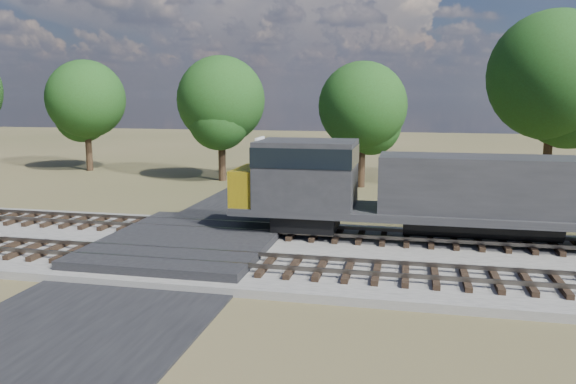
# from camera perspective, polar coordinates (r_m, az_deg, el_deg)

# --- Properties ---
(ground) EXTENTS (160.00, 160.00, 0.00)m
(ground) POSITION_cam_1_polar(r_m,az_deg,el_deg) (23.94, -10.33, -6.18)
(ground) COLOR #454726
(ground) RESTS_ON ground
(ballast_bed) EXTENTS (140.00, 10.00, 0.30)m
(ballast_bed) POSITION_cam_1_polar(r_m,az_deg,el_deg) (22.66, 14.44, -6.87)
(ballast_bed) COLOR gray
(ballast_bed) RESTS_ON ground
(road) EXTENTS (7.00, 60.00, 0.08)m
(road) POSITION_cam_1_polar(r_m,az_deg,el_deg) (23.93, -10.33, -6.09)
(road) COLOR black
(road) RESTS_ON ground
(crossing_panel) EXTENTS (7.00, 9.00, 0.62)m
(crossing_panel) POSITION_cam_1_polar(r_m,az_deg,el_deg) (24.31, -9.90, -5.16)
(crossing_panel) COLOR #262628
(crossing_panel) RESTS_ON ground
(track_near) EXTENTS (140.00, 2.60, 0.33)m
(track_near) POSITION_cam_1_polar(r_m,az_deg,el_deg) (21.00, -4.52, -7.17)
(track_near) COLOR black
(track_near) RESTS_ON ballast_bed
(track_far) EXTENTS (140.00, 2.60, 0.33)m
(track_far) POSITION_cam_1_polar(r_m,az_deg,el_deg) (25.66, -1.30, -3.98)
(track_far) COLOR black
(track_far) RESTS_ON ballast_bed
(crossing_signal_far) EXTENTS (1.64, 0.40, 4.08)m
(crossing_signal_far) POSITION_cam_1_polar(r_m,az_deg,el_deg) (28.82, 3.36, 0.15)
(crossing_signal_far) COLOR silver
(crossing_signal_far) RESTS_ON ground
(equipment_shed) EXTENTS (4.50, 4.50, 2.61)m
(equipment_shed) POSITION_cam_1_polar(r_m,az_deg,el_deg) (31.95, 20.46, -0.18)
(equipment_shed) COLOR #4C2D20
(equipment_shed) RESTS_ON ground
(treeline) EXTENTS (81.00, 11.89, 11.93)m
(treeline) POSITION_cam_1_polar(r_m,az_deg,el_deg) (40.57, 9.91, 9.88)
(treeline) COLOR black
(treeline) RESTS_ON ground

